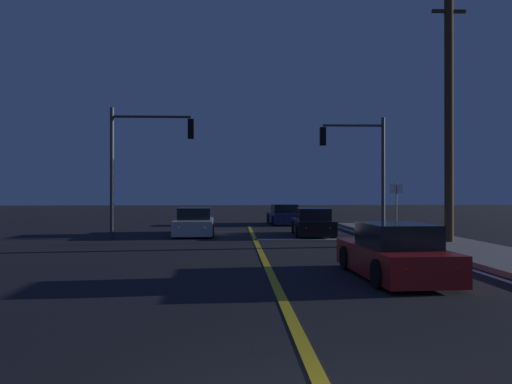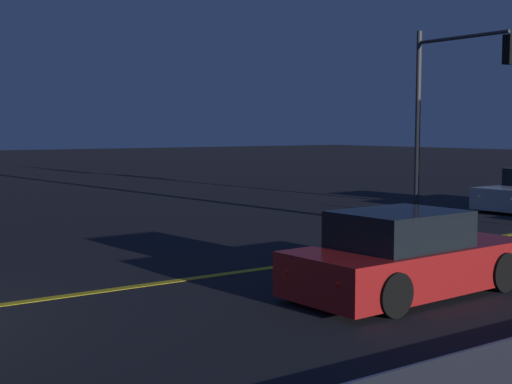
# 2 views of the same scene
# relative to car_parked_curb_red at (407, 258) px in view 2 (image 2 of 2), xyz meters

# --- Properties ---
(lane_line_center) EXTENTS (0.20, 32.86, 0.01)m
(lane_line_center) POSITION_rel_car_parked_curb_red_xyz_m (-2.96, 1.58, -0.57)
(lane_line_center) COLOR gold
(lane_line_center) RESTS_ON ground
(car_parked_curb_red) EXTENTS (1.96, 4.27, 1.34)m
(car_parked_curb_red) POSITION_rel_car_parked_curb_red_xyz_m (0.00, 0.00, 0.00)
(car_parked_curb_red) COLOR maroon
(car_parked_curb_red) RESTS_ON ground
(traffic_signal_far_left) EXTENTS (3.83, 0.28, 5.98)m
(traffic_signal_far_left) POSITION_rel_car_parked_curb_red_xyz_m (-8.14, 10.64, 3.40)
(traffic_signal_far_left) COLOR #38383D
(traffic_signal_far_left) RESTS_ON ground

